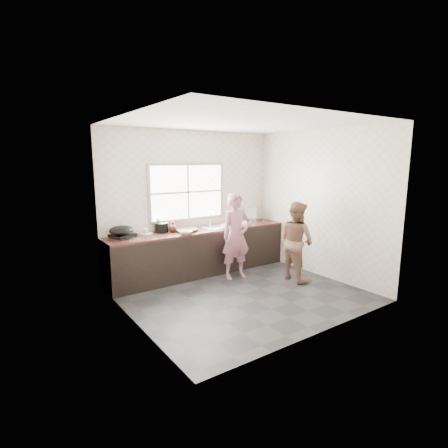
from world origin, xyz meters
TOP-DOWN VIEW (x-y plane):
  - floor at (0.00, 0.00)m, footprint 3.60×3.20m
  - ceiling at (0.00, 0.00)m, footprint 3.60×3.20m
  - wall_back at (0.00, 1.60)m, footprint 3.60×0.01m
  - wall_left at (-1.80, 0.00)m, footprint 0.01×3.20m
  - wall_right at (1.80, 0.00)m, footprint 0.01×3.20m
  - wall_front at (0.00, -1.60)m, footprint 3.60×0.01m
  - cabinet at (0.00, 1.29)m, footprint 3.60×0.62m
  - countertop at (0.00, 1.29)m, footprint 3.60×0.64m
  - sink at (0.35, 1.29)m, footprint 0.55×0.45m
  - faucet at (0.35, 1.49)m, footprint 0.02×0.02m
  - window_frame at (-0.10, 1.59)m, footprint 1.60×0.05m
  - window_glazing at (-0.10, 1.57)m, footprint 1.50×0.01m
  - woman at (0.41, 0.71)m, footprint 0.57×0.41m
  - person_side at (1.24, 0.02)m, footprint 0.56×0.71m
  - cutting_board at (-0.29, 1.31)m, footprint 0.45×0.45m
  - cleaver at (-0.22, 1.35)m, footprint 0.19×0.10m
  - bowl_mince at (-0.43, 1.08)m, footprint 0.27×0.27m
  - bowl_crabs at (0.88, 1.08)m, footprint 0.23×0.23m
  - bowl_held at (0.54, 1.25)m, footprint 0.27×0.27m
  - black_pot at (-0.71, 1.47)m, footprint 0.26×0.26m
  - plate_food at (-1.01, 1.45)m, footprint 0.27×0.27m
  - bottle_green at (-0.76, 1.52)m, footprint 0.12×0.12m
  - bottle_brown_tall at (-0.75, 1.52)m, footprint 0.12×0.12m
  - bottle_brown_short at (-0.54, 1.38)m, footprint 0.16×0.16m
  - glass_jar at (-1.04, 1.39)m, footprint 0.10×0.10m
  - burner at (-1.42, 1.49)m, footprint 0.44×0.44m
  - wok at (-1.47, 1.38)m, footprint 0.46×0.46m
  - dish_rack at (1.26, 1.52)m, footprint 0.42×0.32m
  - pot_lid_left at (-1.35, 1.21)m, footprint 0.31×0.31m
  - pot_lid_right at (-0.99, 1.52)m, footprint 0.29×0.29m

SIDE VIEW (x-z plane):
  - floor at x=0.00m, z-range -0.01..0.00m
  - cabinet at x=0.00m, z-range 0.00..0.82m
  - person_side at x=1.24m, z-range 0.00..1.43m
  - woman at x=0.41m, z-range 0.00..1.47m
  - countertop at x=0.00m, z-range 0.82..0.86m
  - sink at x=0.35m, z-range 0.85..0.88m
  - pot_lid_left at x=-1.35m, z-range 0.86..0.87m
  - pot_lid_right at x=-0.99m, z-range 0.86..0.87m
  - plate_food at x=-1.01m, z-range 0.86..0.88m
  - cutting_board at x=-0.29m, z-range 0.86..0.90m
  - burner at x=-1.42m, z-range 0.86..0.91m
  - bowl_mince at x=-0.43m, z-range 0.86..0.92m
  - bowl_held at x=0.54m, z-range 0.86..0.92m
  - bowl_crabs at x=0.88m, z-range 0.86..0.92m
  - cleaver at x=-0.22m, z-range 0.90..0.91m
  - glass_jar at x=-1.04m, z-range 0.86..0.97m
  - black_pot at x=-0.71m, z-range 0.86..1.03m
  - bottle_brown_short at x=-0.54m, z-range 0.86..1.03m
  - bottle_brown_tall at x=-0.75m, z-range 0.86..1.07m
  - wok at x=-1.47m, z-range 0.92..1.07m
  - dish_rack at x=1.26m, z-range 0.86..1.15m
  - faucet at x=0.35m, z-range 0.86..1.16m
  - bottle_green at x=-0.76m, z-range 0.86..1.16m
  - wall_back at x=0.00m, z-range 0.00..2.70m
  - wall_left at x=-1.80m, z-range 0.00..2.70m
  - wall_right at x=1.80m, z-range 0.00..2.70m
  - wall_front at x=0.00m, z-range 0.00..2.70m
  - window_glazing at x=-0.10m, z-range 1.05..2.05m
  - window_frame at x=-0.10m, z-range 1.00..2.10m
  - ceiling at x=0.00m, z-range 2.70..2.71m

